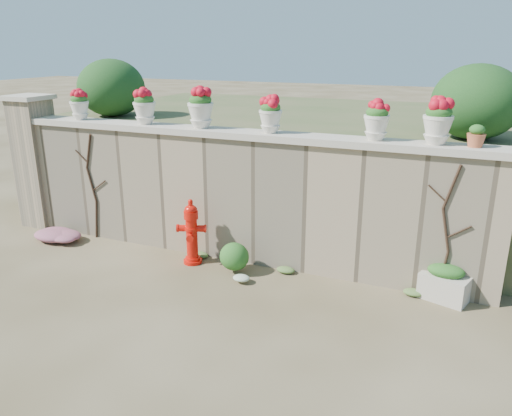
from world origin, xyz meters
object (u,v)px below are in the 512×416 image
at_px(fire_hydrant, 192,232).
at_px(planter_box, 445,283).
at_px(terracotta_pot, 476,137).
at_px(urn_pot_0, 79,105).

distance_m(fire_hydrant, planter_box, 3.82).
bearing_deg(fire_hydrant, terracotta_pot, -12.22).
relative_size(planter_box, urn_pot_0, 1.38).
xyz_separation_m(fire_hydrant, planter_box, (3.80, 0.27, -0.29)).
height_order(planter_box, urn_pot_0, urn_pot_0).
bearing_deg(planter_box, urn_pot_0, -165.01).
bearing_deg(urn_pot_0, terracotta_pot, -0.00).
bearing_deg(planter_box, fire_hydrant, -158.68).
xyz_separation_m(fire_hydrant, terracotta_pot, (3.94, 0.52, 1.69)).
xyz_separation_m(planter_box, terracotta_pot, (0.15, 0.25, 1.99)).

